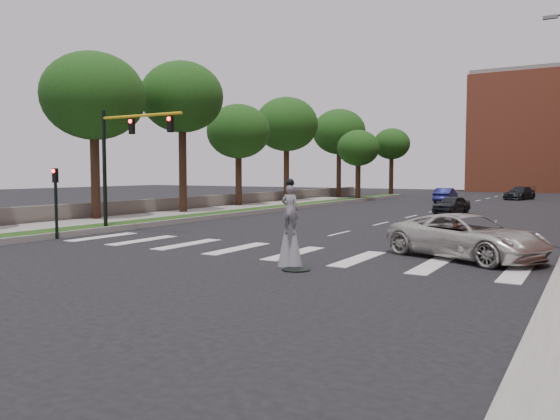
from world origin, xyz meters
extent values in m
plane|color=black|center=(0.00, 0.00, 0.00)|extent=(160.00, 160.00, 0.00)
cube|color=#1B3D11|center=(-11.50, 20.00, 0.12)|extent=(2.00, 60.00, 0.25)
cube|color=gray|center=(-10.45, 20.00, 0.14)|extent=(0.20, 60.00, 0.28)
cube|color=gray|center=(-14.50, 10.00, 0.09)|extent=(4.00, 60.00, 0.18)
cube|color=#59544C|center=(-17.00, 22.00, 0.55)|extent=(0.50, 56.00, 1.10)
cylinder|color=black|center=(3.00, -2.00, 0.02)|extent=(0.90, 0.90, 0.04)
cube|color=slate|center=(9.30, 6.00, 8.75)|extent=(0.50, 0.18, 0.12)
cylinder|color=black|center=(-11.00, 3.00, 3.10)|extent=(0.20, 0.20, 6.20)
cylinder|color=gold|center=(-8.40, 3.00, 5.80)|extent=(5.20, 0.14, 0.14)
cube|color=black|center=(-9.00, 3.00, 5.30)|extent=(0.28, 0.18, 0.75)
cylinder|color=#FF0C0C|center=(-9.00, 2.90, 5.55)|extent=(0.18, 0.06, 0.18)
cube|color=black|center=(-6.50, 3.00, 5.30)|extent=(0.28, 0.18, 0.75)
cylinder|color=#FF0C0C|center=(-6.50, 2.90, 5.55)|extent=(0.18, 0.06, 0.18)
cylinder|color=black|center=(-10.30, -0.50, 1.50)|extent=(0.14, 0.14, 3.00)
cube|color=black|center=(-10.30, -0.50, 2.90)|extent=(0.25, 0.16, 0.65)
cylinder|color=#FF0C0C|center=(-10.30, -0.60, 3.10)|extent=(0.16, 0.05, 0.16)
cylinder|color=black|center=(2.67, -1.48, 0.53)|extent=(0.07, 0.07, 1.06)
cylinder|color=black|center=(2.35, -1.52, 0.53)|extent=(0.07, 0.07, 1.06)
cone|color=slate|center=(2.67, -1.48, 0.66)|extent=(0.52, 0.52, 1.32)
cone|color=slate|center=(2.35, -1.52, 0.66)|extent=(0.52, 0.52, 1.32)
imported|color=slate|center=(2.51, -1.50, 1.86)|extent=(0.62, 0.45, 1.60)
sphere|color=black|center=(2.51, -1.50, 2.72)|extent=(0.26, 0.26, 0.26)
cylinder|color=black|center=(2.51, -1.50, 2.67)|extent=(0.34, 0.34, 0.02)
cube|color=yellow|center=(2.49, -1.36, 2.30)|extent=(0.22, 0.05, 0.10)
imported|color=silver|center=(7.12, 3.00, 0.79)|extent=(6.26, 4.73, 1.58)
imported|color=black|center=(1.74, 24.23, 0.66)|extent=(2.34, 4.09, 1.31)
imported|color=#171953|center=(-2.05, 38.22, 0.74)|extent=(1.70, 4.53, 1.48)
imported|color=black|center=(3.55, 48.40, 0.72)|extent=(3.32, 5.30, 1.43)
cylinder|color=black|center=(-15.99, 6.72, 3.07)|extent=(0.56, 0.56, 6.14)
ellipsoid|color=#133710|center=(-15.99, 6.72, 7.72)|extent=(6.33, 6.33, 5.38)
cylinder|color=black|center=(-14.97, 13.80, 3.47)|extent=(0.56, 0.56, 6.93)
ellipsoid|color=#133710|center=(-14.97, 13.80, 8.42)|extent=(5.96, 5.96, 5.07)
cylinder|color=black|center=(-16.08, 22.48, 2.60)|extent=(0.56, 0.56, 5.19)
ellipsoid|color=#133710|center=(-16.08, 22.48, 6.57)|extent=(5.52, 5.52, 4.69)
cylinder|color=black|center=(-16.08, 30.91, 3.11)|extent=(0.56, 0.56, 6.23)
ellipsoid|color=#133710|center=(-16.08, 30.91, 7.81)|extent=(6.33, 6.33, 5.38)
cylinder|color=black|center=(-16.01, 43.52, 3.14)|extent=(0.56, 0.56, 6.27)
ellipsoid|color=#133710|center=(-16.01, 43.52, 7.86)|extent=(6.35, 6.35, 5.40)
cylinder|color=black|center=(-11.20, 37.79, 2.24)|extent=(0.56, 0.56, 4.48)
ellipsoid|color=#133710|center=(-11.20, 37.79, 5.60)|extent=(4.49, 4.49, 3.82)
cylinder|color=black|center=(-12.16, 51.40, 2.75)|extent=(0.56, 0.56, 5.50)
ellipsoid|color=#133710|center=(-12.16, 51.40, 6.67)|extent=(4.69, 4.69, 3.99)
camera|label=1|loc=(11.06, -16.76, 3.06)|focal=35.00mm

